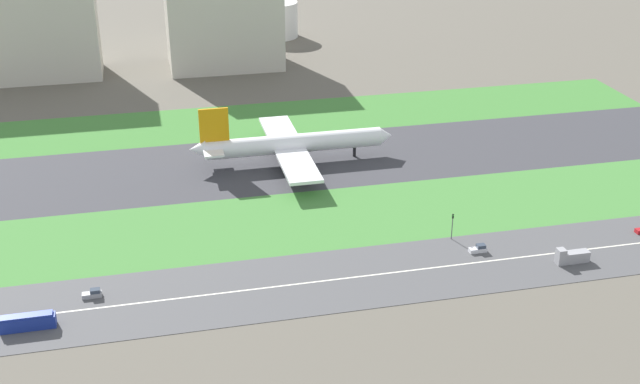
{
  "coord_description": "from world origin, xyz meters",
  "views": [
    {
      "loc": [
        -45.33,
        -234.54,
        100.9
      ],
      "look_at": [
        0.11,
        -36.5,
        6.0
      ],
      "focal_mm": 45.72,
      "sensor_mm": 36.0,
      "label": 1
    }
  ],
  "objects_px": {
    "airliner": "(289,144)",
    "hangar_building": "(223,14)",
    "car_2": "(93,294)",
    "fuel_tank_west": "(208,27)",
    "car_3": "(479,249)",
    "traffic_light": "(452,225)",
    "bus_0": "(28,322)",
    "terminal_building": "(22,20)",
    "truck_0": "(571,257)",
    "fuel_tank_centre": "(274,19)"
  },
  "relations": [
    {
      "from": "terminal_building",
      "to": "truck_0",
      "type": "bearing_deg",
      "value": -53.1
    },
    {
      "from": "car_2",
      "to": "hangar_building",
      "type": "bearing_deg",
      "value": 73.9
    },
    {
      "from": "car_2",
      "to": "hangar_building",
      "type": "distance_m",
      "value": 190.68
    },
    {
      "from": "terminal_building",
      "to": "fuel_tank_centre",
      "type": "bearing_deg",
      "value": 21.93
    },
    {
      "from": "airliner",
      "to": "bus_0",
      "type": "distance_m",
      "value": 106.49
    },
    {
      "from": "hangar_building",
      "to": "car_2",
      "type": "bearing_deg",
      "value": -106.1
    },
    {
      "from": "bus_0",
      "to": "hangar_building",
      "type": "height_order",
      "value": "hangar_building"
    },
    {
      "from": "car_2",
      "to": "airliner",
      "type": "bearing_deg",
      "value": 48.98
    },
    {
      "from": "truck_0",
      "to": "terminal_building",
      "type": "height_order",
      "value": "terminal_building"
    },
    {
      "from": "terminal_building",
      "to": "fuel_tank_west",
      "type": "height_order",
      "value": "terminal_building"
    },
    {
      "from": "airliner",
      "to": "fuel_tank_west",
      "type": "xyz_separation_m",
      "value": [
        -9.24,
        159.0,
        0.39
      ]
    },
    {
      "from": "car_2",
      "to": "fuel_tank_centre",
      "type": "xyz_separation_m",
      "value": [
        82.3,
        227.0,
        7.64
      ]
    },
    {
      "from": "fuel_tank_west",
      "to": "car_2",
      "type": "bearing_deg",
      "value": -102.4
    },
    {
      "from": "traffic_light",
      "to": "bus_0",
      "type": "bearing_deg",
      "value": -170.15
    },
    {
      "from": "terminal_building",
      "to": "fuel_tank_west",
      "type": "bearing_deg",
      "value": 29.55
    },
    {
      "from": "terminal_building",
      "to": "hangar_building",
      "type": "distance_m",
      "value": 82.01
    },
    {
      "from": "airliner",
      "to": "fuel_tank_centre",
      "type": "height_order",
      "value": "airliner"
    },
    {
      "from": "airliner",
      "to": "bus_0",
      "type": "height_order",
      "value": "airliner"
    },
    {
      "from": "hangar_building",
      "to": "airliner",
      "type": "bearing_deg",
      "value": -86.68
    },
    {
      "from": "car_3",
      "to": "truck_0",
      "type": "bearing_deg",
      "value": -26.38
    },
    {
      "from": "traffic_light",
      "to": "terminal_building",
      "type": "height_order",
      "value": "terminal_building"
    },
    {
      "from": "airliner",
      "to": "fuel_tank_west",
      "type": "relative_size",
      "value": 3.08
    },
    {
      "from": "bus_0",
      "to": "fuel_tank_centre",
      "type": "relative_size",
      "value": 0.5
    },
    {
      "from": "traffic_light",
      "to": "terminal_building",
      "type": "xyz_separation_m",
      "value": [
        -119.84,
        174.01,
        19.85
      ]
    },
    {
      "from": "car_2",
      "to": "terminal_building",
      "type": "height_order",
      "value": "terminal_building"
    },
    {
      "from": "bus_0",
      "to": "fuel_tank_centre",
      "type": "bearing_deg",
      "value": -111.95
    },
    {
      "from": "car_3",
      "to": "fuel_tank_west",
      "type": "xyz_separation_m",
      "value": [
        -44.64,
        227.0,
        5.7
      ]
    },
    {
      "from": "fuel_tank_centre",
      "to": "airliner",
      "type": "bearing_deg",
      "value": -98.28
    },
    {
      "from": "car_2",
      "to": "car_3",
      "type": "bearing_deg",
      "value": 0.0
    },
    {
      "from": "bus_0",
      "to": "fuel_tank_west",
      "type": "distance_m",
      "value": 245.31
    },
    {
      "from": "airliner",
      "to": "hangar_building",
      "type": "bearing_deg",
      "value": 93.32
    },
    {
      "from": "truck_0",
      "to": "fuel_tank_west",
      "type": "bearing_deg",
      "value": -74.71
    },
    {
      "from": "car_2",
      "to": "bus_0",
      "type": "xyz_separation_m",
      "value": [
        -13.21,
        -10.0,
        0.9
      ]
    },
    {
      "from": "car_3",
      "to": "bus_0",
      "type": "distance_m",
      "value": 108.23
    },
    {
      "from": "terminal_building",
      "to": "fuel_tank_west",
      "type": "xyz_separation_m",
      "value": [
        79.37,
        45.0,
        -17.52
      ]
    },
    {
      "from": "traffic_light",
      "to": "fuel_tank_west",
      "type": "bearing_deg",
      "value": 100.47
    },
    {
      "from": "hangar_building",
      "to": "fuel_tank_centre",
      "type": "distance_m",
      "value": 55.78
    },
    {
      "from": "airliner",
      "to": "hangar_building",
      "type": "distance_m",
      "value": 115.37
    },
    {
      "from": "airliner",
      "to": "fuel_tank_centre",
      "type": "relative_size",
      "value": 2.79
    },
    {
      "from": "traffic_light",
      "to": "hangar_building",
      "type": "relative_size",
      "value": 0.15
    },
    {
      "from": "airliner",
      "to": "fuel_tank_west",
      "type": "height_order",
      "value": "airliner"
    },
    {
      "from": "bus_0",
      "to": "fuel_tank_west",
      "type": "height_order",
      "value": "fuel_tank_west"
    },
    {
      "from": "bus_0",
      "to": "traffic_light",
      "type": "height_order",
      "value": "traffic_light"
    },
    {
      "from": "airliner",
      "to": "car_2",
      "type": "distance_m",
      "value": 90.28
    },
    {
      "from": "car_3",
      "to": "fuel_tank_centre",
      "type": "xyz_separation_m",
      "value": [
        -12.25,
        227.0,
        7.64
      ]
    },
    {
      "from": "car_2",
      "to": "truck_0",
      "type": "bearing_deg",
      "value": -4.98
    },
    {
      "from": "fuel_tank_west",
      "to": "traffic_light",
      "type": "bearing_deg",
      "value": -79.53
    },
    {
      "from": "bus_0",
      "to": "car_3",
      "type": "bearing_deg",
      "value": -174.7
    },
    {
      "from": "bus_0",
      "to": "traffic_light",
      "type": "distance_m",
      "value": 105.17
    },
    {
      "from": "car_3",
      "to": "fuel_tank_west",
      "type": "height_order",
      "value": "fuel_tank_west"
    }
  ]
}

